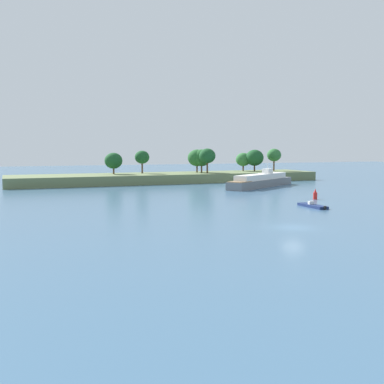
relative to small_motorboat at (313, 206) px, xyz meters
The scene contains 5 objects.
ground_plane 19.38m from the small_motorboat, 132.80° to the right, with size 400.00×400.00×0.00m, color #3D607F.
treeline_island 57.91m from the small_motorboat, 90.85° to the left, with size 82.03×15.24×8.91m.
small_motorboat is the anchor object (origin of this frame).
white_riverboat 37.38m from the small_motorboat, 71.73° to the left, with size 23.62×17.15×5.53m.
channel_buoy_red 11.43m from the small_motorboat, 51.44° to the left, with size 0.70×0.70×1.90m.
Camera 1 is at (-30.23, -44.32, 9.04)m, focal length 43.52 mm.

